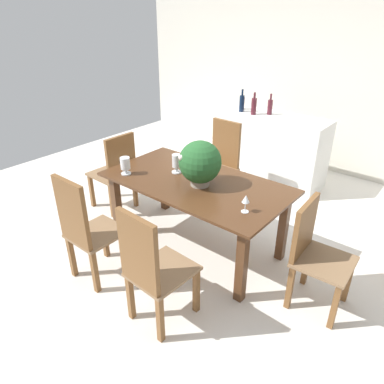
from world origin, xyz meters
The scene contains 17 objects.
ground_plane centered at (0.00, 0.00, 0.00)m, with size 7.04×7.04×0.00m, color silver.
back_wall centered at (0.00, 2.60, 1.30)m, with size 6.40×0.10×2.60m, color beige.
dining_table centered at (0.00, -0.25, 0.63)m, with size 1.79×0.96×0.74m.
chair_near_left centered at (-0.40, -1.25, 0.55)m, with size 0.41×0.45×1.03m.
chair_foot_end centered at (1.21, -0.26, 0.51)m, with size 0.45×0.46×0.91m.
chair_head_end centered at (-1.20, -0.25, 0.52)m, with size 0.49×0.44×0.96m.
chair_far_left centered at (-0.40, 0.74, 0.55)m, with size 0.44×0.43×1.02m.
chair_near_right centered at (0.40, -1.25, 0.55)m, with size 0.43×0.49×1.02m.
flower_centerpiece centered at (0.08, -0.29, 0.97)m, with size 0.39×0.39×0.43m.
crystal_vase_left centered at (-0.64, -0.56, 0.85)m, with size 0.10×0.10×0.18m.
crystal_vase_center_near centered at (-0.28, -0.21, 0.85)m, with size 0.10×0.10×0.19m.
wine_glass centered at (0.67, -0.44, 0.85)m, with size 0.06×0.06×0.15m.
kitchen_counter centered at (-0.17, 1.67, 0.47)m, with size 1.41×0.55×0.94m, color silver.
wine_bottle_green centered at (-0.66, 1.56, 1.06)m, with size 0.07×0.07×0.30m.
wine_bottle_tall centered at (-0.45, 1.54, 1.06)m, with size 0.07×0.07×0.29m.
wine_bottle_dark centered at (-0.72, 1.67, 1.02)m, with size 0.07×0.07×0.22m.
wine_bottle_clear centered at (-0.28, 1.67, 1.05)m, with size 0.07×0.07×0.27m.
Camera 1 is at (1.92, -2.64, 2.22)m, focal length 33.29 mm.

